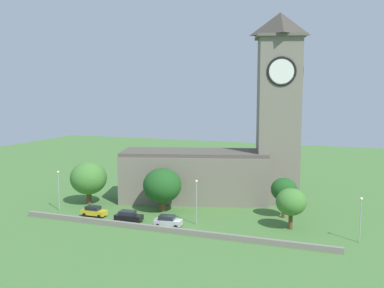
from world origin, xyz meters
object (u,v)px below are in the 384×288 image
tree_riverside_east (162,185)px  tree_churchyard (89,178)px  streetlamp_west_end (59,184)px  tree_by_tower (291,202)px  tree_riverside_west (284,190)px  car_black (128,216)px  streetlamp_central (361,212)px  streetlamp_west_mid (196,195)px  church (230,147)px  car_yellow (94,211)px  car_silver (168,221)px

tree_riverside_east → tree_churchyard: bearing=179.8°
streetlamp_west_end → tree_by_tower: streetlamp_west_end is taller
streetlamp_west_end → tree_riverside_west: bearing=14.0°
car_black → streetlamp_central: (36.11, 2.56, 3.56)m
tree_churchyard → tree_by_tower: 38.62m
streetlamp_west_mid → tree_by_tower: size_ratio=1.13×
church → car_black: bearing=-120.4°
tree_riverside_west → tree_by_tower: (2.13, -6.09, -0.52)m
tree_riverside_east → car_yellow: bearing=-144.5°
church → tree_by_tower: church is taller
car_black → streetlamp_west_end: size_ratio=0.65×
tree_riverside_west → tree_riverside_east: bearing=-169.6°
church → streetlamp_west_mid: church is taller
car_silver → tree_riverside_west: bearing=35.7°
streetlamp_central → tree_riverside_west: tree_riverside_west is taller
streetlamp_west_mid → tree_by_tower: (14.70, 2.97, -0.54)m
car_yellow → streetlamp_central: bearing=2.5°
church → streetlamp_central: 30.59m
car_yellow → tree_riverside_east: 12.67m
streetlamp_west_mid → streetlamp_west_end: bearing=-178.6°
car_silver → tree_by_tower: (18.56, 5.71, 3.43)m
car_yellow → car_silver: bearing=-3.8°
car_yellow → car_black: car_black is taller
car_silver → tree_churchyard: size_ratio=0.56×
tree_by_tower → church: bearing=134.5°
streetlamp_west_mid → tree_by_tower: bearing=11.4°
streetlamp_west_mid → streetlamp_central: 24.98m
car_black → tree_by_tower: (25.83, 5.46, 3.43)m
tree_riverside_east → tree_by_tower: tree_riverside_east is taller
car_silver → tree_riverside_west: tree_riverside_west is taller
car_black → streetlamp_west_end: streetlamp_west_end is taller
car_yellow → tree_by_tower: (32.94, 4.76, 3.45)m
tree_riverside_east → streetlamp_west_mid: bearing=-31.8°
church → streetlamp_west_end: size_ratio=4.96×
car_black → streetlamp_west_mid: size_ratio=0.64×
tree_churchyard → car_black: bearing=-31.4°
tree_riverside_east → tree_by_tower: (23.11, -2.23, -0.44)m
church → tree_riverside_east: (-8.95, -12.19, -5.87)m
church → car_black: church is taller
church → streetlamp_west_mid: size_ratio=4.88×
car_silver → tree_riverside_east: (-4.55, 7.95, 3.86)m
tree_by_tower → tree_churchyard: bearing=176.6°
tree_riverside_west → tree_churchyard: bearing=-174.0°
car_silver → streetlamp_west_end: streetlamp_west_end is taller
car_black → streetlamp_west_end: (-15.17, 1.85, 3.90)m
car_black → tree_riverside_west: bearing=26.0°
car_yellow → car_silver: car_silver is taller
car_silver → streetlamp_west_mid: streetlamp_west_mid is taller
church → car_black: size_ratio=7.67×
tree_by_tower → car_yellow: bearing=-171.8°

